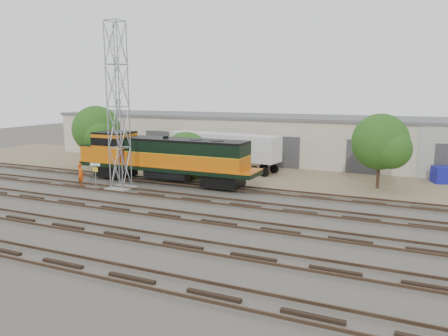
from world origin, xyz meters
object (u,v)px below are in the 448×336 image
at_px(semi_trailer, 226,147).
at_px(signal_tower, 118,110).
at_px(worker, 81,174).
at_px(locomotive, 163,157).

bearing_deg(semi_trailer, signal_tower, -101.00).
relative_size(signal_tower, worker, 7.03).
bearing_deg(worker, semi_trailer, -111.86).
relative_size(worker, semi_trailer, 0.15).
height_order(locomotive, semi_trailer, locomotive).
bearing_deg(locomotive, worker, -149.53).
xyz_separation_m(signal_tower, semi_trailer, (4.23, 12.00, -4.27)).
xyz_separation_m(locomotive, worker, (-6.23, -3.66, -1.41)).
bearing_deg(worker, locomotive, -135.70).
height_order(locomotive, signal_tower, signal_tower).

